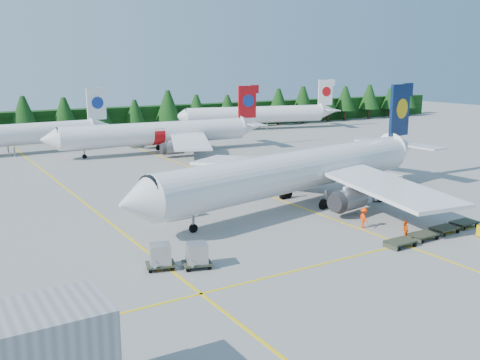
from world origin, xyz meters
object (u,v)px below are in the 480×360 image
airstairs (176,210)px  service_truck (375,188)px  airliner_navy (291,173)px  airliner_red (153,134)px

airstairs → service_truck: (22.80, -5.65, 0.69)m
airstairs → airliner_navy: bearing=-18.5°
airliner_red → airliner_navy: bearing=-87.7°
airliner_navy → airliner_red: bearing=77.5°
airliner_navy → service_truck: 10.90m
airliner_red → airstairs: bearing=-105.2°
airliner_navy → service_truck: (10.32, -2.50, -2.48)m
airliner_navy → airstairs: 13.25m
airliner_navy → service_truck: bearing=-24.5°
airstairs → service_truck: 23.50m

